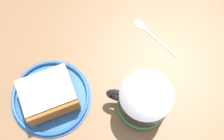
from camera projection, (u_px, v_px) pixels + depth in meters
The scene contains 5 objects.
ground_plane at pixel (71, 86), 62.81cm from camera, with size 152.52×152.52×2.57cm, color brown.
small_plate at pixel (52, 98), 59.84cm from camera, with size 16.53×16.53×1.37cm.
cake_slice at pixel (49, 96), 57.19cm from camera, with size 12.12×11.01×5.32cm.
tea_mug at pixel (143, 102), 55.92cm from camera, with size 9.92×11.20×9.07cm.
teaspoon at pixel (146, 30), 65.76cm from camera, with size 2.20×12.54×0.80cm.
Camera 1 is at (-5.51, -20.22, 58.68)cm, focal length 47.09 mm.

